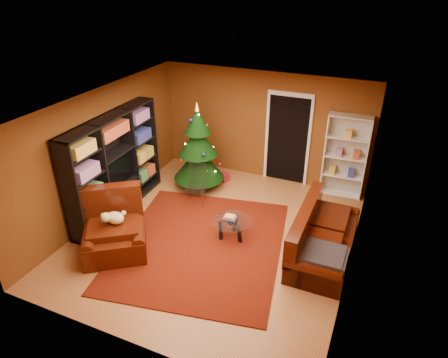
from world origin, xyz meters
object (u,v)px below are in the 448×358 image
at_px(armchair, 114,230).
at_px(sofa, 325,234).
at_px(media_unit, 115,165).
at_px(gift_box_red, 224,177).
at_px(coffee_table, 232,229).
at_px(rug, 201,244).
at_px(christmas_tree, 198,148).
at_px(white_bookshelf, 345,157).
at_px(gift_box_green, 211,175).
at_px(dog, 115,218).
at_px(acrylic_chair, 196,187).

distance_m(armchair, sofa, 3.77).
bearing_deg(media_unit, sofa, 0.42).
distance_m(gift_box_red, coffee_table, 2.31).
height_order(rug, coffee_table, coffee_table).
distance_m(christmas_tree, sofa, 3.51).
bearing_deg(sofa, coffee_table, 96.69).
bearing_deg(white_bookshelf, armchair, -134.46).
distance_m(christmas_tree, armchair, 2.85).
bearing_deg(white_bookshelf, gift_box_red, -172.21).
distance_m(gift_box_green, sofa, 3.57).
relative_size(christmas_tree, gift_box_green, 7.33).
height_order(rug, gift_box_green, gift_box_green).
bearing_deg(gift_box_red, media_unit, -126.69).
bearing_deg(rug, armchair, -149.42).
height_order(gift_box_red, sofa, sofa).
distance_m(dog, sofa, 3.74).
xyz_separation_m(dog, acrylic_chair, (0.59, 1.99, -0.28)).
bearing_deg(gift_box_green, christmas_tree, -104.42).
height_order(christmas_tree, acrylic_chair, christmas_tree).
height_order(rug, white_bookshelf, white_bookshelf).
xyz_separation_m(sofa, coffee_table, (-1.71, -0.20, -0.25)).
distance_m(rug, sofa, 2.30).
xyz_separation_m(rug, coffee_table, (0.45, 0.43, 0.20)).
height_order(gift_box_red, coffee_table, coffee_table).
relative_size(dog, sofa, 0.19).
relative_size(media_unit, dog, 6.81).
height_order(gift_box_red, white_bookshelf, white_bookshelf).
distance_m(white_bookshelf, acrylic_chair, 3.33).
bearing_deg(media_unit, white_bookshelf, 28.56).
bearing_deg(white_bookshelf, coffee_table, -124.99).
height_order(armchair, sofa, armchair).
distance_m(white_bookshelf, armchair, 5.09).
height_order(sofa, coffee_table, sofa).
bearing_deg(media_unit, christmas_tree, 52.29).
distance_m(gift_box_red, armchair, 3.37).
xyz_separation_m(rug, dog, (-1.32, -0.72, 0.68)).
relative_size(gift_box_green, acrylic_chair, 0.35).
height_order(rug, acrylic_chair, acrylic_chair).
bearing_deg(dog, christmas_tree, 48.69).
height_order(gift_box_green, gift_box_red, gift_box_green).
xyz_separation_m(media_unit, gift_box_green, (1.22, 1.96, -0.90)).
bearing_deg(sofa, gift_box_green, 60.10).
xyz_separation_m(christmas_tree, coffee_table, (1.47, -1.56, -0.80)).
distance_m(gift_box_green, dog, 3.19).
bearing_deg(gift_box_red, white_bookshelf, 9.69).
height_order(rug, dog, dog).
xyz_separation_m(christmas_tree, gift_box_red, (0.41, 0.49, -0.90)).
relative_size(gift_box_red, armchair, 0.18).
bearing_deg(christmas_tree, acrylic_chair, -68.07).
bearing_deg(rug, gift_box_red, 103.70).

